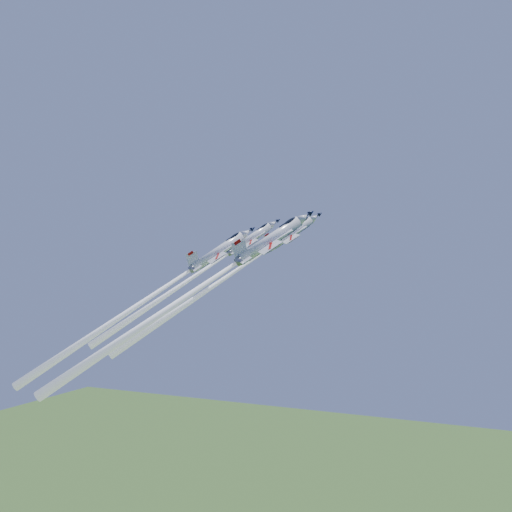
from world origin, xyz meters
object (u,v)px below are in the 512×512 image
at_px(jet_right, 189,295).
at_px(jet_slot, 146,300).
at_px(jet_lead, 225,278).
at_px(jet_left, 193,277).

bearing_deg(jet_right, jet_slot, -133.57).
relative_size(jet_lead, jet_right, 0.85).
relative_size(jet_right, jet_slot, 1.11).
height_order(jet_lead, jet_left, jet_lead).
height_order(jet_lead, jet_right, jet_lead).
height_order(jet_left, jet_slot, jet_left).
bearing_deg(jet_slot, jet_lead, 93.02).
height_order(jet_right, jet_slot, jet_right).
distance_m(jet_left, jet_right, 15.15).
height_order(jet_left, jet_right, jet_right).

